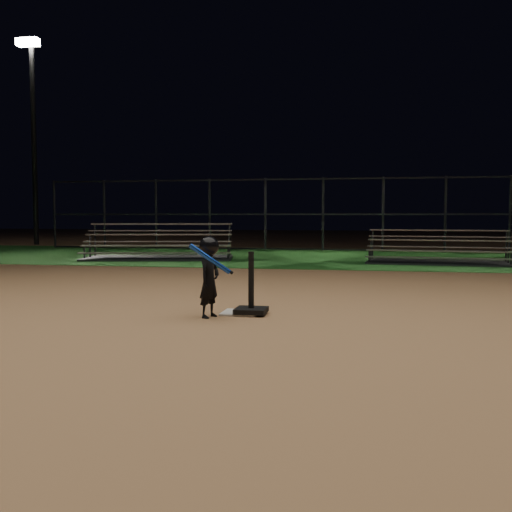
{
  "coord_description": "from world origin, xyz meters",
  "views": [
    {
      "loc": [
        1.56,
        -7.02,
        1.22
      ],
      "look_at": [
        0.0,
        1.0,
        0.65
      ],
      "focal_mm": 41.01,
      "sensor_mm": 36.0,
      "label": 1
    }
  ],
  "objects_px": {
    "bleacher_right": "(438,257)",
    "child_batter": "(209,274)",
    "light_pole_left": "(33,124)",
    "bleacher_left": "(159,252)",
    "batting_tee": "(251,302)",
    "home_plate": "(241,313)"
  },
  "relations": [
    {
      "from": "bleacher_right",
      "to": "child_batter",
      "type": "bearing_deg",
      "value": -107.15
    },
    {
      "from": "child_batter",
      "to": "bleacher_right",
      "type": "bearing_deg",
      "value": -2.66
    },
    {
      "from": "light_pole_left",
      "to": "bleacher_left",
      "type": "bearing_deg",
      "value": -40.01
    },
    {
      "from": "child_batter",
      "to": "light_pole_left",
      "type": "relative_size",
      "value": 0.12
    },
    {
      "from": "bleacher_right",
      "to": "batting_tee",
      "type": "bearing_deg",
      "value": -105.16
    },
    {
      "from": "home_plate",
      "to": "bleacher_left",
      "type": "bearing_deg",
      "value": 116.48
    },
    {
      "from": "home_plate",
      "to": "bleacher_left",
      "type": "distance_m",
      "value": 9.35
    },
    {
      "from": "home_plate",
      "to": "child_batter",
      "type": "bearing_deg",
      "value": -132.9
    },
    {
      "from": "bleacher_left",
      "to": "light_pole_left",
      "type": "distance_m",
      "value": 11.27
    },
    {
      "from": "child_batter",
      "to": "light_pole_left",
      "type": "bearing_deg",
      "value": 57.26
    },
    {
      "from": "bleacher_right",
      "to": "home_plate",
      "type": "bearing_deg",
      "value": -106.13
    },
    {
      "from": "batting_tee",
      "to": "bleacher_right",
      "type": "height_order",
      "value": "bleacher_right"
    },
    {
      "from": "bleacher_left",
      "to": "light_pole_left",
      "type": "xyz_separation_m",
      "value": [
        -7.83,
        6.57,
        4.74
      ]
    },
    {
      "from": "child_batter",
      "to": "bleacher_right",
      "type": "relative_size",
      "value": 0.27
    },
    {
      "from": "child_batter",
      "to": "bleacher_right",
      "type": "height_order",
      "value": "child_batter"
    },
    {
      "from": "batting_tee",
      "to": "light_pole_left",
      "type": "bearing_deg",
      "value": 129.01
    },
    {
      "from": "batting_tee",
      "to": "bleacher_left",
      "type": "distance_m",
      "value": 9.46
    },
    {
      "from": "bleacher_right",
      "to": "light_pole_left",
      "type": "relative_size",
      "value": 0.43
    },
    {
      "from": "batting_tee",
      "to": "bleacher_left",
      "type": "relative_size",
      "value": 0.17
    },
    {
      "from": "home_plate",
      "to": "child_batter",
      "type": "xyz_separation_m",
      "value": [
        -0.31,
        -0.33,
        0.51
      ]
    },
    {
      "from": "bleacher_right",
      "to": "light_pole_left",
      "type": "bearing_deg",
      "value": 161.77
    },
    {
      "from": "child_batter",
      "to": "light_pole_left",
      "type": "distance_m",
      "value": 19.74
    }
  ]
}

